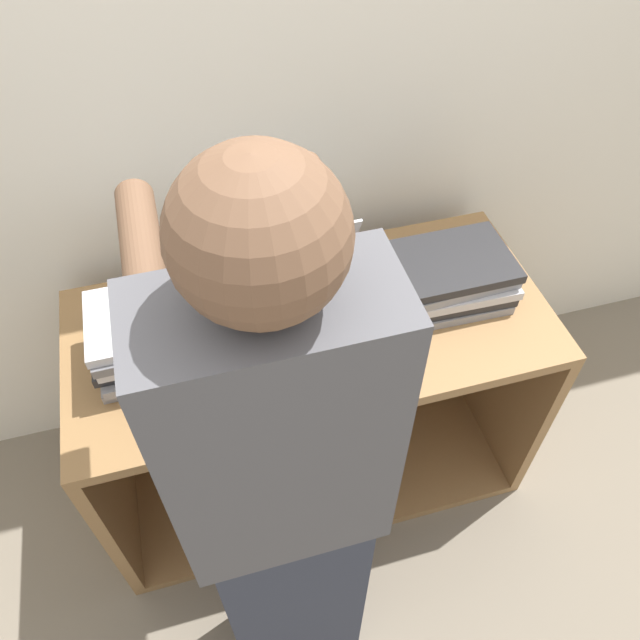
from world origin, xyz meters
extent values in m
plane|color=#756B5B|center=(0.00, 0.00, 0.00)|extent=(12.00, 12.00, 0.00)
cube|color=silver|center=(0.00, 0.75, 1.20)|extent=(8.00, 0.05, 2.40)
cube|color=olive|center=(0.00, 0.32, 0.77)|extent=(1.38, 0.65, 0.04)
cube|color=olive|center=(0.00, 0.32, 0.02)|extent=(1.38, 0.65, 0.04)
cube|color=olive|center=(-0.67, 0.32, 0.40)|extent=(0.04, 0.65, 0.72)
cube|color=olive|center=(0.67, 0.32, 0.40)|extent=(0.04, 0.65, 0.72)
cube|color=olive|center=(0.00, 0.63, 0.40)|extent=(1.31, 0.04, 0.72)
cube|color=#B7B7BC|center=(0.00, 0.32, 0.80)|extent=(0.37, 0.24, 0.02)
cube|color=gray|center=(0.00, 0.33, 0.81)|extent=(0.30, 0.13, 0.00)
cube|color=#B7B7BC|center=(0.00, 0.50, 0.92)|extent=(0.37, 0.11, 0.22)
cube|color=black|center=(0.00, 0.49, 0.92)|extent=(0.32, 0.09, 0.19)
cube|color=gray|center=(-0.40, 0.32, 0.81)|extent=(0.37, 0.25, 0.03)
cube|color=gray|center=(-0.39, 0.32, 0.83)|extent=(0.37, 0.26, 0.03)
cube|color=#232326|center=(-0.40, 0.33, 0.86)|extent=(0.37, 0.25, 0.03)
cube|color=#B7B7BC|center=(-0.39, 0.32, 0.89)|extent=(0.37, 0.24, 0.03)
cube|color=slate|center=(-0.39, 0.32, 0.92)|extent=(0.37, 0.24, 0.03)
cube|color=#B7B7BC|center=(-0.40, 0.33, 0.95)|extent=(0.37, 0.24, 0.03)
cube|color=gray|center=(0.39, 0.32, 0.81)|extent=(0.37, 0.25, 0.03)
cube|color=#232326|center=(0.40, 0.33, 0.83)|extent=(0.38, 0.26, 0.03)
cube|color=#B7B7BC|center=(0.40, 0.32, 0.86)|extent=(0.37, 0.25, 0.03)
cube|color=gray|center=(0.40, 0.33, 0.89)|extent=(0.38, 0.26, 0.03)
cube|color=#232326|center=(0.40, 0.33, 0.92)|extent=(0.37, 0.24, 0.03)
cube|color=#2D3342|center=(-0.21, -0.24, 0.43)|extent=(0.34, 0.20, 0.85)
cube|color=#4C4C51|center=(-0.21, -0.24, 1.19)|extent=(0.40, 0.20, 0.67)
sphere|color=brown|center=(-0.21, -0.24, 1.64)|extent=(0.23, 0.23, 0.23)
cylinder|color=brown|center=(-0.37, 0.02, 1.42)|extent=(0.07, 0.32, 0.07)
cylinder|color=brown|center=(-0.05, 0.02, 1.42)|extent=(0.07, 0.32, 0.07)
cube|color=red|center=(-0.40, 0.26, 0.96)|extent=(0.06, 0.02, 0.01)
camera|label=1|loc=(-0.29, -0.80, 2.13)|focal=35.00mm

